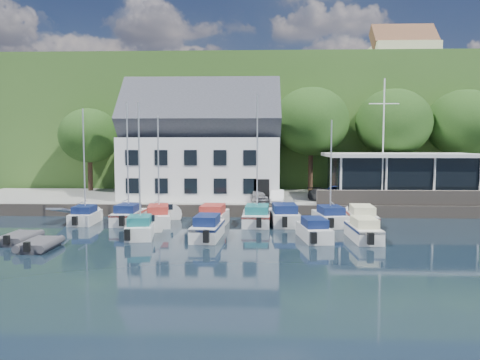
% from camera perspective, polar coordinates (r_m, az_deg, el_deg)
% --- Properties ---
extents(ground, '(180.00, 180.00, 0.00)m').
position_cam_1_polar(ground, '(27.49, 6.05, -8.20)').
color(ground, black).
rests_on(ground, ground).
extents(quay, '(60.00, 13.00, 1.00)m').
position_cam_1_polar(quay, '(44.63, 4.50, -2.59)').
color(quay, gray).
rests_on(quay, ground).
extents(quay_face, '(60.00, 0.30, 1.00)m').
position_cam_1_polar(quay_face, '(38.20, 4.92, -3.82)').
color(quay_face, '#5F554C').
rests_on(quay_face, ground).
extents(hillside, '(160.00, 75.00, 16.00)m').
position_cam_1_polar(hillside, '(88.78, 3.32, 5.83)').
color(hillside, '#365A21').
rests_on(hillside, ground).
extents(field_patch, '(50.00, 30.00, 0.30)m').
position_cam_1_polar(field_patch, '(97.77, 8.01, 10.47)').
color(field_patch, '#5B6E37').
rests_on(field_patch, hillside).
extents(farmhouse, '(10.40, 7.00, 8.20)m').
position_cam_1_polar(farmhouse, '(83.48, 19.27, 14.02)').
color(farmhouse, beige).
rests_on(farmhouse, hillside).
extents(harbor_building, '(14.40, 8.20, 8.70)m').
position_cam_1_polar(harbor_building, '(43.55, -4.66, 3.63)').
color(harbor_building, white).
rests_on(harbor_building, quay).
extents(club_pavilion, '(13.20, 7.20, 4.10)m').
position_cam_1_polar(club_pavilion, '(44.75, 18.83, 0.47)').
color(club_pavilion, black).
rests_on(club_pavilion, quay).
extents(seawall, '(18.00, 0.50, 1.20)m').
position_cam_1_polar(seawall, '(40.84, 21.97, -2.03)').
color(seawall, '#5F554C').
rests_on(seawall, quay).
extents(gangway, '(1.20, 6.00, 1.40)m').
position_cam_1_polar(gangway, '(39.08, -19.95, -4.63)').
color(gangway, silver).
rests_on(gangway, ground).
extents(car_silver, '(2.15, 3.57, 1.14)m').
position_cam_1_polar(car_silver, '(39.75, 2.10, -1.92)').
color(car_silver, '#A4A4A8').
rests_on(car_silver, quay).
extents(car_white, '(1.31, 3.34, 1.08)m').
position_cam_1_polar(car_white, '(39.54, 4.54, -2.00)').
color(car_white, silver).
rests_on(car_white, quay).
extents(car_dgrey, '(2.57, 4.04, 1.09)m').
position_cam_1_polar(car_dgrey, '(40.98, 10.01, -1.82)').
color(car_dgrey, '#2B2C30').
rests_on(car_dgrey, quay).
extents(car_blue, '(2.90, 4.41, 1.41)m').
position_cam_1_polar(car_blue, '(41.47, 11.64, -1.55)').
color(car_blue, navy).
rests_on(car_blue, quay).
extents(flagpole, '(2.49, 0.20, 10.38)m').
position_cam_1_polar(flagpole, '(41.10, 17.06, 4.55)').
color(flagpole, white).
rests_on(flagpole, quay).
extents(tree_0, '(6.34, 6.34, 8.66)m').
position_cam_1_polar(tree_0, '(51.86, -17.86, 3.55)').
color(tree_0, black).
rests_on(tree_0, quay).
extents(tree_1, '(7.44, 7.44, 10.17)m').
position_cam_1_polar(tree_1, '(50.23, -8.25, 4.56)').
color(tree_1, black).
rests_on(tree_1, quay).
extents(tree_2, '(7.36, 7.36, 10.05)m').
position_cam_1_polar(tree_2, '(49.46, 1.30, 4.54)').
color(tree_2, black).
rests_on(tree_2, quay).
extents(tree_3, '(7.93, 7.93, 10.83)m').
position_cam_1_polar(tree_3, '(49.58, 8.64, 4.94)').
color(tree_3, black).
rests_on(tree_3, quay).
extents(tree_4, '(7.75, 7.75, 10.59)m').
position_cam_1_polar(tree_4, '(50.91, 18.15, 4.61)').
color(tree_4, black).
rests_on(tree_4, quay).
extents(tree_5, '(7.70, 7.70, 10.53)m').
position_cam_1_polar(tree_5, '(53.87, 25.59, 4.35)').
color(tree_5, black).
rests_on(tree_5, quay).
extents(boat_r1_0, '(1.95, 5.06, 8.27)m').
position_cam_1_polar(boat_r1_0, '(36.82, -18.46, 1.34)').
color(boat_r1_0, silver).
rests_on(boat_r1_0, ground).
extents(boat_r1_1, '(2.13, 5.56, 9.19)m').
position_cam_1_polar(boat_r1_1, '(35.72, -13.53, 2.09)').
color(boat_r1_1, silver).
rests_on(boat_r1_1, ground).
extents(boat_r1_2, '(3.00, 6.89, 8.85)m').
position_cam_1_polar(boat_r1_2, '(35.13, -9.92, 1.84)').
color(boat_r1_2, silver).
rests_on(boat_r1_2, ground).
extents(boat_r1_3, '(2.53, 6.28, 1.55)m').
position_cam_1_polar(boat_r1_3, '(34.44, -3.31, -4.27)').
color(boat_r1_3, silver).
rests_on(boat_r1_3, ground).
extents(boat_r1_4, '(2.47, 6.30, 8.93)m').
position_cam_1_polar(boat_r1_4, '(34.44, 2.11, 1.91)').
color(boat_r1_4, silver).
rests_on(boat_r1_4, ground).
extents(boat_r1_5, '(2.48, 6.34, 1.54)m').
position_cam_1_polar(boat_r1_5, '(35.02, 5.44, -4.14)').
color(boat_r1_5, silver).
rests_on(boat_r1_5, ground).
extents(boat_r1_6, '(2.75, 6.02, 8.62)m').
position_cam_1_polar(boat_r1_6, '(34.91, 11.03, 1.61)').
color(boat_r1_6, silver).
rests_on(boat_r1_6, ground).
extents(boat_r1_7, '(2.31, 6.77, 1.52)m').
position_cam_1_polar(boat_r1_7, '(35.40, 14.56, -4.19)').
color(boat_r1_7, silver).
rests_on(boat_r1_7, ground).
extents(boat_r2_1, '(2.56, 5.40, 8.52)m').
position_cam_1_polar(boat_r2_1, '(30.50, -12.16, 1.08)').
color(boat_r2_1, silver).
rests_on(boat_r2_1, ground).
extents(boat_r2_2, '(2.21, 6.02, 1.52)m').
position_cam_1_polar(boat_r2_2, '(29.90, -3.98, -5.66)').
color(boat_r2_2, silver).
rests_on(boat_r2_2, ground).
extents(boat_r2_3, '(2.37, 5.70, 1.39)m').
position_cam_1_polar(boat_r2_3, '(29.89, 9.00, -5.84)').
color(boat_r2_3, silver).
rests_on(boat_r2_3, ground).
extents(boat_r2_4, '(1.89, 5.96, 1.44)m').
position_cam_1_polar(boat_r2_4, '(30.36, 14.80, -5.72)').
color(boat_r2_4, silver).
rests_on(boat_r2_4, ground).
extents(dinghy_0, '(1.98, 3.19, 0.73)m').
position_cam_1_polar(dinghy_0, '(31.65, -25.37, -6.25)').
color(dinghy_0, '#36363A').
rests_on(dinghy_0, ground).
extents(dinghy_1, '(1.90, 3.13, 0.73)m').
position_cam_1_polar(dinghy_1, '(29.20, -23.23, -7.07)').
color(dinghy_1, '#36363A').
rests_on(dinghy_1, ground).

